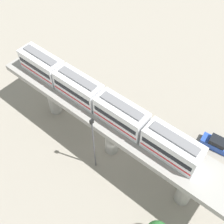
# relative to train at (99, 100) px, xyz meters

# --- Properties ---
(ground_plane) EXTENTS (120.00, 120.00, 0.00)m
(ground_plane) POSITION_rel_train_xyz_m (0.00, 2.02, -9.37)
(ground_plane) COLOR gray
(viaduct) EXTENTS (5.20, 35.80, 7.84)m
(viaduct) POSITION_rel_train_xyz_m (0.00, 2.02, -3.26)
(viaduct) COLOR #999691
(viaduct) RESTS_ON ground
(train) EXTENTS (2.64, 27.45, 3.24)m
(train) POSITION_rel_train_xyz_m (0.00, 0.00, 0.00)
(train) COLOR silver
(train) RESTS_ON viaduct
(parked_car_black) EXTENTS (2.08, 4.31, 1.76)m
(parked_car_black) POSITION_rel_train_xyz_m (-6.29, 8.33, -8.63)
(parked_car_black) COLOR black
(parked_car_black) RESTS_ON ground
(parked_car_blue) EXTENTS (2.21, 4.36, 1.76)m
(parked_car_blue) POSITION_rel_train_xyz_m (-10.04, 13.35, -8.63)
(parked_car_blue) COLOR #284CB7
(parked_car_blue) RESTS_ON ground
(signal_post) EXTENTS (0.44, 0.28, 10.44)m
(signal_post) POSITION_rel_train_xyz_m (3.40, 1.91, -3.63)
(signal_post) COLOR #4C4C51
(signal_post) RESTS_ON ground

